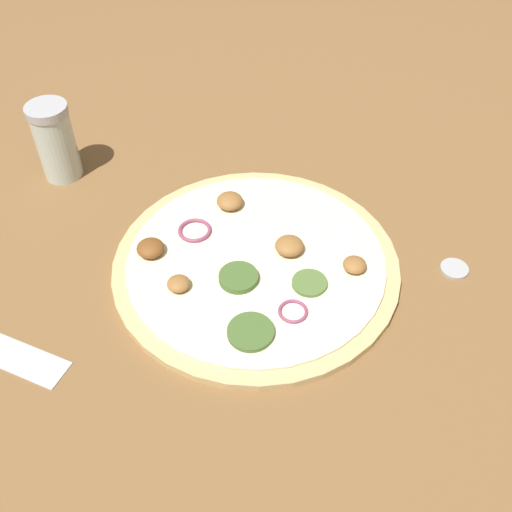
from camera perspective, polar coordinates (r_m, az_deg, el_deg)
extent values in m
plane|color=brown|center=(0.73, 0.00, -1.09)|extent=(3.00, 3.00, 0.00)
cylinder|color=#D6B77A|center=(0.73, 0.00, -0.82)|extent=(0.35, 0.35, 0.01)
cylinder|color=#EFE5C1|center=(0.72, 0.00, -0.44)|extent=(0.31, 0.31, 0.00)
cylinder|color=#47662D|center=(0.70, -1.68, -2.06)|extent=(0.05, 0.05, 0.01)
ellipsoid|color=#996633|center=(0.79, -2.52, 5.26)|extent=(0.03, 0.03, 0.02)
ellipsoid|color=#996633|center=(0.71, 9.37, -0.83)|extent=(0.03, 0.03, 0.01)
ellipsoid|color=#996633|center=(0.73, 3.20, 0.98)|extent=(0.03, 0.03, 0.02)
cylinder|color=#47662D|center=(0.65, -0.51, -7.24)|extent=(0.05, 0.05, 0.01)
ellipsoid|color=brown|center=(0.73, -10.03, 0.75)|extent=(0.03, 0.03, 0.02)
torus|color=#934266|center=(0.67, 3.54, -5.28)|extent=(0.03, 0.03, 0.00)
torus|color=#934266|center=(0.76, -5.86, 2.45)|extent=(0.04, 0.04, 0.00)
ellipsoid|color=#996633|center=(0.69, -7.39, -2.63)|extent=(0.03, 0.03, 0.01)
cylinder|color=#567538|center=(0.69, 5.12, -2.57)|extent=(0.04, 0.04, 0.00)
cylinder|color=silver|center=(0.88, -18.47, 9.98)|extent=(0.05, 0.05, 0.10)
cylinder|color=#B2B2B7|center=(0.85, -19.35, 12.98)|extent=(0.06, 0.06, 0.01)
cylinder|color=#B2B2B7|center=(0.76, 18.40, -1.07)|extent=(0.03, 0.03, 0.01)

